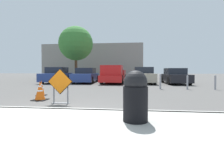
{
  "coord_description": "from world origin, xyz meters",
  "views": [
    {
      "loc": [
        1.96,
        -4.65,
        1.2
      ],
      "look_at": [
        -0.07,
        13.68,
        0.74
      ],
      "focal_mm": 28.0,
      "sensor_mm": 36.0,
      "label": 1
    }
  ],
  "objects": [
    {
      "name": "street_tree_behind_lot",
      "position": [
        -4.38,
        14.86,
        4.25
      ],
      "size": [
        3.91,
        3.91,
        6.22
      ],
      "color": "#513823",
      "rests_on": "ground_plane"
    },
    {
      "name": "parked_car_third",
      "position": [
        3.09,
        11.7,
        0.69
      ],
      "size": [
        1.92,
        4.47,
        1.49
      ],
      "rotation": [
        0.0,
        0.0,
        3.14
      ],
      "color": "#A39984",
      "rests_on": "ground_plane"
    },
    {
      "name": "trash_bin",
      "position": [
        2.05,
        -1.01,
        0.67
      ],
      "size": [
        0.52,
        0.52,
        1.06
      ],
      "color": "black",
      "rests_on": "sidewalk_strip"
    },
    {
      "name": "building_facade_backdrop",
      "position": [
        -3.94,
        22.85,
        2.56
      ],
      "size": [
        15.13,
        5.0,
        5.11
      ],
      "color": "gray",
      "rests_on": "ground_plane"
    },
    {
      "name": "bollard_second",
      "position": [
        5.44,
        6.66,
        0.46
      ],
      "size": [
        0.12,
        0.12,
        0.87
      ],
      "color": "gray",
      "rests_on": "ground_plane"
    },
    {
      "name": "traffic_cone_second",
      "position": [
        -2.27,
        3.16,
        0.36
      ],
      "size": [
        0.39,
        0.39,
        0.73
      ],
      "color": "black",
      "rests_on": "ground_plane"
    },
    {
      "name": "road_closed_sign",
      "position": [
        -0.57,
        1.35,
        0.67
      ],
      "size": [
        0.92,
        0.2,
        1.26
      ],
      "color": "black",
      "rests_on": "ground_plane"
    },
    {
      "name": "bollard_nearest",
      "position": [
        3.8,
        6.66,
        0.52
      ],
      "size": [
        0.12,
        0.12,
        0.99
      ],
      "color": "gray",
      "rests_on": "ground_plane"
    },
    {
      "name": "parked_car_nearest",
      "position": [
        -5.13,
        11.36,
        0.69
      ],
      "size": [
        1.98,
        4.23,
        1.48
      ],
      "rotation": [
        0.0,
        0.0,
        3.17
      ],
      "color": "navy",
      "rests_on": "ground_plane"
    },
    {
      "name": "curb_lip",
      "position": [
        0.0,
        0.0,
        0.07
      ],
      "size": [
        22.18,
        0.2,
        0.14
      ],
      "color": "#ADAAA3",
      "rests_on": "ground_plane"
    },
    {
      "name": "parked_car_fourth",
      "position": [
        5.82,
        11.32,
        0.65
      ],
      "size": [
        1.94,
        4.16,
        1.38
      ],
      "rotation": [
        0.0,
        0.0,
        3.17
      ],
      "color": "black",
      "rests_on": "ground_plane"
    },
    {
      "name": "ground_plane",
      "position": [
        0.0,
        10.0,
        0.0
      ],
      "size": [
        96.0,
        96.0,
        0.0
      ],
      "primitive_type": "plane",
      "color": "#565451"
    },
    {
      "name": "sidewalk_strip",
      "position": [
        0.0,
        -1.34,
        0.07
      ],
      "size": [
        22.18,
        2.69,
        0.14
      ],
      "color": "#ADAAA3",
      "rests_on": "ground_plane"
    },
    {
      "name": "parked_car_second",
      "position": [
        -2.39,
        11.81,
        0.66
      ],
      "size": [
        2.05,
        4.77,
        1.42
      ],
      "rotation": [
        0.0,
        0.0,
        3.19
      ],
      "color": "navy",
      "rests_on": "ground_plane"
    },
    {
      "name": "pickup_truck",
      "position": [
        0.34,
        11.28,
        0.73
      ],
      "size": [
        2.1,
        5.31,
        1.61
      ],
      "rotation": [
        0.0,
        0.0,
        3.11
      ],
      "color": "red",
      "rests_on": "ground_plane"
    },
    {
      "name": "bollard_third",
      "position": [
        7.08,
        6.66,
        0.48
      ],
      "size": [
        0.12,
        0.12,
        0.9
      ],
      "color": "gray",
      "rests_on": "ground_plane"
    },
    {
      "name": "traffic_cone_nearest",
      "position": [
        -1.67,
        1.95,
        0.37
      ],
      "size": [
        0.53,
        0.53,
        0.76
      ],
      "color": "black",
      "rests_on": "ground_plane"
    }
  ]
}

